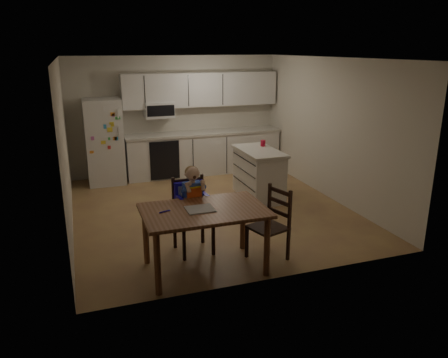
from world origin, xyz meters
TOP-DOWN VIEW (x-y plane):
  - room at (0.00, 0.48)m, footprint 4.52×5.01m
  - refrigerator at (-1.55, 2.15)m, footprint 0.72×0.70m
  - kitchen_run at (0.50, 2.24)m, footprint 3.37×0.62m
  - kitchen_island at (1.02, 0.31)m, footprint 0.63×1.21m
  - red_cup at (1.20, 0.56)m, footprint 0.09×0.09m
  - dining_table at (-0.70, -2.00)m, footprint 1.49×0.96m
  - napkin at (-0.75, -2.00)m, footprint 0.33×0.29m
  - toddler_spoon at (-1.18, -1.95)m, footprint 0.12×0.06m
  - chair_booster at (-0.70, -1.43)m, footprint 0.48×0.48m
  - chair_side at (0.24, -1.97)m, footprint 0.53×0.53m

SIDE VIEW (x-z plane):
  - kitchen_island at x=1.02m, z-range 0.00..0.90m
  - chair_side at x=0.24m, z-range 0.06..1.01m
  - dining_table at x=-0.70m, z-range 0.29..1.09m
  - chair_booster at x=-0.70m, z-range 0.12..1.32m
  - napkin at x=-0.75m, z-range 0.80..0.81m
  - toddler_spoon at x=-1.18m, z-range 0.80..0.81m
  - refrigerator at x=-1.55m, z-range 0.00..1.70m
  - kitchen_run at x=0.50m, z-range -0.20..1.95m
  - red_cup at x=1.20m, z-range 0.89..1.01m
  - room at x=0.00m, z-range -0.01..2.51m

